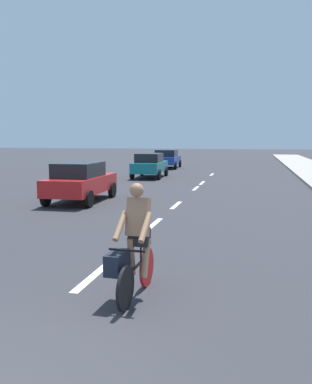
# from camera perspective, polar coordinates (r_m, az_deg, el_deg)

# --- Properties ---
(ground_plane) EXTENTS (160.00, 160.00, 0.00)m
(ground_plane) POSITION_cam_1_polar(r_m,az_deg,el_deg) (23.33, 6.27, 1.17)
(ground_plane) COLOR #2D2D33
(lane_stripe_1) EXTENTS (0.16, 1.80, 0.01)m
(lane_stripe_1) POSITION_cam_1_polar(r_m,az_deg,el_deg) (7.82, -8.57, -11.30)
(lane_stripe_1) COLOR white
(lane_stripe_1) RESTS_ON ground
(lane_stripe_2) EXTENTS (0.16, 1.80, 0.01)m
(lane_stripe_2) POSITION_cam_1_polar(r_m,az_deg,el_deg) (12.19, -0.30, -4.44)
(lane_stripe_2) COLOR white
(lane_stripe_2) RESTS_ON ground
(lane_stripe_3) EXTENTS (0.16, 1.80, 0.01)m
(lane_stripe_3) POSITION_cam_1_polar(r_m,az_deg,el_deg) (15.65, 2.78, -1.82)
(lane_stripe_3) COLOR white
(lane_stripe_3) RESTS_ON ground
(lane_stripe_4) EXTENTS (0.16, 1.80, 0.01)m
(lane_stripe_4) POSITION_cam_1_polar(r_m,az_deg,el_deg) (21.05, 5.50, 0.52)
(lane_stripe_4) COLOR white
(lane_stripe_4) RESTS_ON ground
(lane_stripe_5) EXTENTS (0.16, 1.80, 0.01)m
(lane_stripe_5) POSITION_cam_1_polar(r_m,az_deg,el_deg) (23.63, 6.36, 1.25)
(lane_stripe_5) COLOR white
(lane_stripe_5) RESTS_ON ground
(lane_stripe_6) EXTENTS (0.16, 1.80, 0.01)m
(lane_stripe_6) POSITION_cam_1_polar(r_m,az_deg,el_deg) (29.32, 7.71, 2.41)
(lane_stripe_6) COLOR white
(lane_stripe_6) RESTS_ON ground
(cyclist) EXTENTS (0.62, 1.71, 1.82)m
(cyclist) POSITION_cam_1_polar(r_m,az_deg,el_deg) (6.50, -3.18, -7.50)
(cyclist) COLOR black
(cyclist) RESTS_ON ground
(parked_car_red) EXTENTS (1.95, 4.08, 1.57)m
(parked_car_red) POSITION_cam_1_polar(r_m,az_deg,el_deg) (16.69, -10.36, 1.53)
(parked_car_red) COLOR red
(parked_car_red) RESTS_ON ground
(parked_car_teal) EXTENTS (2.00, 4.08, 1.57)m
(parked_car_teal) POSITION_cam_1_polar(r_m,az_deg,el_deg) (26.67, -0.87, 3.78)
(parked_car_teal) COLOR #14727A
(parked_car_teal) RESTS_ON ground
(parked_car_blue) EXTENTS (2.23, 4.54, 1.57)m
(parked_car_blue) POSITION_cam_1_polar(r_m,az_deg,el_deg) (35.38, 1.51, 4.67)
(parked_car_blue) COLOR #1E389E
(parked_car_blue) RESTS_ON ground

